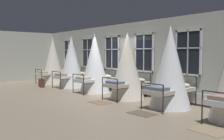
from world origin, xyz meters
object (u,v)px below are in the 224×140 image
(cot_second, at_px, (71,62))
(cot_first, at_px, (53,61))
(cot_fifth, at_px, (170,68))
(cot_fourth, at_px, (127,66))
(cot_third, at_px, (95,64))
(suitcase_dark, at_px, (41,83))

(cot_second, bearing_deg, cot_first, 89.36)
(cot_fifth, bearing_deg, cot_second, 89.19)
(cot_first, relative_size, cot_fourth, 1.04)
(cot_third, relative_size, suitcase_dark, 4.55)
(cot_second, distance_m, cot_third, 2.13)
(cot_third, relative_size, cot_fifth, 0.99)
(cot_first, bearing_deg, cot_fifth, -88.56)
(cot_second, xyz_separation_m, cot_fifth, (6.26, 0.04, 0.00))
(cot_second, distance_m, cot_fifth, 6.27)
(cot_first, distance_m, cot_third, 4.22)
(cot_fourth, relative_size, cot_fifth, 0.97)
(cot_first, distance_m, cot_second, 2.09)
(cot_first, bearing_deg, cot_second, -88.34)
(cot_first, height_order, suitcase_dark, cot_first)
(cot_third, bearing_deg, cot_fifth, -89.79)
(cot_first, relative_size, cot_fifth, 1.01)
(cot_third, bearing_deg, suitcase_dark, 109.93)
(cot_first, xyz_separation_m, cot_third, (4.22, -0.00, -0.02))
(cot_first, xyz_separation_m, cot_fifth, (8.36, 0.07, -0.01))
(cot_first, bearing_deg, cot_fourth, -88.41)
(cot_second, relative_size, suitcase_dark, 4.58)
(cot_fourth, height_order, cot_fifth, cot_fifth)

